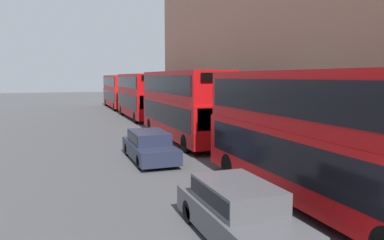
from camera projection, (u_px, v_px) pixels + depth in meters
The scene contains 6 objects.
bus_leading at pixel (318, 132), 11.48m from camera, with size 2.59×10.96×4.23m.
bus_second_in_queue at pixel (182, 102), 23.86m from camera, with size 2.59×11.21×4.38m.
bus_third_in_queue at pixel (139, 94), 36.25m from camera, with size 2.59×10.59×4.31m.
bus_trailing at pixel (119, 90), 48.37m from camera, with size 2.59×11.43×4.24m.
car_dark_sedan at pixel (238, 210), 9.27m from camera, with size 1.76×4.50×1.43m.
car_hatchback at pixel (149, 145), 18.12m from camera, with size 1.83×4.79×1.41m.
Camera 1 is at (-5.91, -4.04, 4.03)m, focal length 35.00 mm.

